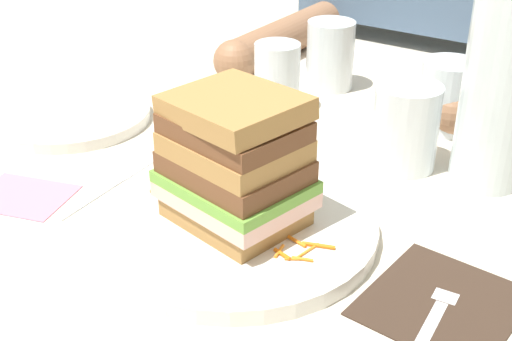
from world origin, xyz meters
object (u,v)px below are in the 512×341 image
(napkin_pink, at_px, (23,196))
(knife, at_px, (118,179))
(empty_tumbler_0, at_px, (448,96))
(empty_tumbler_1, at_px, (330,55))
(empty_tumbler_2, at_px, (277,77))
(juice_glass, at_px, (405,132))
(side_plate, at_px, (72,115))
(main_plate, at_px, (238,227))
(fork, at_px, (435,315))
(sandwich, at_px, (237,163))
(napkin_dark, at_px, (442,302))
(water_bottle, at_px, (502,68))

(napkin_pink, bearing_deg, knife, 55.31)
(empty_tumbler_0, xyz_separation_m, empty_tumbler_1, (-0.19, 0.05, 0.00))
(knife, height_order, empty_tumbler_2, empty_tumbler_2)
(juice_glass, relative_size, empty_tumbler_2, 1.06)
(empty_tumbler_0, distance_m, empty_tumbler_2, 0.22)
(empty_tumbler_1, xyz_separation_m, side_plate, (-0.22, -0.29, -0.04))
(main_plate, relative_size, fork, 1.63)
(empty_tumbler_2, bearing_deg, sandwich, -64.33)
(napkin_pink, bearing_deg, juice_glass, 43.90)
(napkin_dark, xyz_separation_m, side_plate, (-0.53, 0.09, 0.01))
(napkin_dark, bearing_deg, main_plate, -177.28)
(napkin_pink, bearing_deg, main_plate, 16.95)
(empty_tumbler_0, bearing_deg, sandwich, -102.39)
(napkin_dark, relative_size, water_bottle, 0.45)
(empty_tumbler_0, bearing_deg, empty_tumbler_1, 166.67)
(fork, bearing_deg, knife, 176.00)
(napkin_dark, relative_size, empty_tumbler_2, 1.40)
(main_plate, bearing_deg, napkin_pink, -163.05)
(napkin_dark, relative_size, juice_glass, 1.32)
(napkin_dark, distance_m, knife, 0.37)
(juice_glass, bearing_deg, napkin_pink, -136.10)
(side_plate, bearing_deg, empty_tumbler_1, 53.18)
(napkin_pink, bearing_deg, water_bottle, 38.17)
(empty_tumbler_0, xyz_separation_m, empty_tumbler_2, (-0.21, -0.07, 0.00))
(juice_glass, height_order, empty_tumbler_2, juice_glass)
(empty_tumbler_1, bearing_deg, main_plate, -73.45)
(knife, bearing_deg, fork, -4.00)
(napkin_dark, bearing_deg, juice_glass, 121.31)
(main_plate, height_order, fork, main_plate)
(side_plate, bearing_deg, napkin_pink, -57.49)
(fork, distance_m, juice_glass, 0.27)
(main_plate, relative_size, juice_glass, 2.80)
(empty_tumbler_0, relative_size, napkin_pink, 0.90)
(main_plate, relative_size, empty_tumbler_1, 2.79)
(knife, xyz_separation_m, empty_tumbler_1, (0.06, 0.38, 0.05))
(water_bottle, relative_size, napkin_pink, 2.89)
(juice_glass, distance_m, empty_tumbler_0, 0.12)
(empty_tumbler_1, distance_m, side_plate, 0.37)
(knife, xyz_separation_m, napkin_pink, (-0.06, -0.08, -0.00))
(fork, xyz_separation_m, empty_tumbler_1, (-0.32, 0.40, 0.04))
(water_bottle, xyz_separation_m, empty_tumbler_0, (-0.08, 0.11, -0.09))
(juice_glass, xyz_separation_m, empty_tumbler_2, (-0.21, 0.06, 0.00))
(empty_tumbler_1, bearing_deg, empty_tumbler_0, -13.33)
(napkin_dark, distance_m, fork, 0.02)
(sandwich, relative_size, water_bottle, 0.51)
(juice_glass, relative_size, water_bottle, 0.34)
(empty_tumbler_2, bearing_deg, empty_tumbler_1, 80.87)
(fork, bearing_deg, sandwich, 176.35)
(sandwich, xyz_separation_m, empty_tumbler_0, (0.08, 0.34, -0.03))
(napkin_dark, bearing_deg, sandwich, -177.32)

